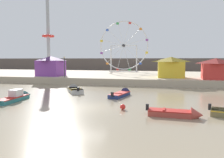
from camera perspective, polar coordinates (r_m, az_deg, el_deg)
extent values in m
plane|color=gray|center=(18.35, -5.66, -7.37)|extent=(240.00, 240.00, 0.00)
cube|color=#B7A88E|center=(44.66, 5.69, 0.65)|extent=(110.00, 24.44, 1.06)
cube|color=#564C47|center=(72.50, 8.62, 3.62)|extent=(140.00, 3.00, 4.40)
cube|color=silver|center=(26.46, -9.50, -3.01)|extent=(2.72, 3.15, 0.52)
cube|color=gold|center=(26.43, -9.50, -2.55)|extent=(2.72, 3.14, 0.08)
cone|color=silver|center=(28.22, -10.18, -2.52)|extent=(1.52, 1.37, 1.29)
cube|color=black|center=(24.91, -8.85, -2.65)|extent=(0.31, 0.30, 0.44)
cube|color=gold|center=(26.07, -9.36, -2.49)|extent=(1.06, 0.77, 0.06)
cube|color=black|center=(17.41, 24.17, -6.62)|extent=(0.26, 0.28, 0.44)
cube|color=#B24238|center=(16.00, 14.75, -8.58)|extent=(2.95, 1.25, 0.43)
cube|color=#B2231E|center=(15.96, 14.76, -7.98)|extent=(2.92, 1.27, 0.08)
cone|color=#B24238|center=(16.05, 21.34, -8.72)|extent=(0.86, 1.06, 1.02)
cube|color=black|center=(16.05, 9.21, -7.25)|extent=(0.21, 0.25, 0.44)
cube|color=#B2231E|center=(15.96, 13.46, -7.69)|extent=(0.22, 0.92, 0.06)
cube|color=teal|center=(22.74, -24.44, -4.83)|extent=(1.29, 4.07, 0.43)
cube|color=#B2231E|center=(22.71, -24.46, -4.39)|extent=(1.31, 4.03, 0.08)
cone|color=teal|center=(24.85, -21.16, -3.91)|extent=(1.06, 1.16, 0.99)
cube|color=silver|center=(23.07, -23.79, -3.31)|extent=(0.91, 1.25, 0.64)
cube|color=#B2231E|center=(22.29, -25.19, -4.40)|extent=(0.89, 0.21, 0.06)
cube|color=navy|center=(23.46, 1.97, -4.13)|extent=(1.86, 3.60, 0.39)
cube|color=#B2231E|center=(23.43, 1.97, -3.75)|extent=(1.88, 3.57, 0.08)
cone|color=navy|center=(25.44, 3.92, -3.42)|extent=(1.28, 1.16, 1.10)
cube|color=black|center=(21.78, 0.06, -4.02)|extent=(0.28, 0.25, 0.44)
cube|color=#B2231E|center=(23.03, 1.54, -3.72)|extent=(1.00, 0.37, 0.06)
torus|color=silver|center=(52.37, 3.06, 8.73)|extent=(11.53, 0.24, 11.53)
cylinder|color=#38383D|center=(52.37, 3.06, 8.73)|extent=(0.70, 0.50, 0.70)
cylinder|color=silver|center=(52.49, 3.88, 11.71)|extent=(1.53, 0.08, 5.47)
cube|color=red|center=(52.72, 4.70, 14.36)|extent=(0.56, 0.48, 0.44)
cylinder|color=silver|center=(52.75, 2.28, 11.68)|extent=(1.55, 0.08, 5.47)
cube|color=#33934C|center=(53.23, 1.48, 14.28)|extent=(0.56, 0.48, 0.44)
cylinder|color=silver|center=(52.92, 0.91, 10.86)|extent=(4.05, 0.08, 4.04)
cube|color=#3356B7|center=(53.58, -1.23, 12.63)|extent=(0.56, 0.48, 0.44)
cylinder|color=silver|center=(52.97, 0.12, 9.48)|extent=(5.47, 0.08, 1.53)
cube|color=yellow|center=(53.69, -2.75, 9.90)|extent=(0.56, 0.48, 0.44)
cylinder|color=silver|center=(52.88, 0.13, 7.90)|extent=(5.47, 0.08, 1.55)
cube|color=purple|center=(53.52, -2.74, 6.78)|extent=(0.56, 0.48, 0.44)
cylinder|color=silver|center=(52.67, 0.91, 6.54)|extent=(4.04, 0.08, 4.05)
cube|color=orange|center=(53.12, -1.20, 4.07)|extent=(0.56, 0.48, 0.44)
cylinder|color=silver|center=(52.40, 2.27, 5.75)|extent=(1.53, 0.08, 5.47)
cube|color=red|center=(52.59, 1.48, 2.47)|extent=(0.56, 0.48, 0.44)
cylinder|color=silver|center=(52.14, 3.85, 5.75)|extent=(1.55, 0.08, 5.47)
cube|color=#33934C|center=(52.08, 4.63, 2.44)|extent=(0.56, 0.48, 0.44)
cylinder|color=silver|center=(51.96, 5.24, 6.55)|extent=(4.05, 0.08, 4.04)
cube|color=#3356B7|center=(51.71, 7.42, 4.02)|extent=(0.56, 0.48, 0.44)
cylinder|color=silver|center=(51.92, 6.05, 7.94)|extent=(5.47, 0.08, 1.53)
cube|color=yellow|center=(51.60, 9.07, 6.80)|extent=(0.56, 0.48, 0.44)
cylinder|color=silver|center=(52.01, 6.07, 9.55)|extent=(5.47, 0.08, 1.55)
cube|color=purple|center=(51.78, 9.11, 10.04)|extent=(0.56, 0.48, 0.44)
cylinder|color=silver|center=(52.22, 5.27, 10.93)|extent=(4.04, 0.08, 4.05)
cube|color=orange|center=(52.19, 7.50, 12.81)|extent=(0.56, 0.48, 0.44)
cylinder|color=silver|center=(52.90, -0.28, 5.32)|extent=(0.28, 0.28, 6.24)
cylinder|color=silver|center=(51.80, 6.44, 5.29)|extent=(0.28, 0.28, 6.24)
cylinder|color=silver|center=(52.37, 3.06, 8.73)|extent=(6.21, 0.18, 0.18)
cube|color=#4C4C51|center=(52.34, 3.03, 1.94)|extent=(7.01, 1.20, 0.08)
cylinder|color=#999EA3|center=(50.68, -16.32, 10.51)|extent=(0.70, 0.70, 15.76)
torus|color=red|center=(50.70, -16.33, 10.72)|extent=(2.64, 2.64, 0.44)
cube|color=#4C4C51|center=(50.51, -16.10, 1.72)|extent=(2.80, 2.80, 0.24)
cube|color=yellow|center=(36.43, 15.09, 2.37)|extent=(4.17, 3.38, 2.57)
pyramid|color=olive|center=(36.40, 15.15, 4.99)|extent=(4.58, 3.71, 0.80)
cube|color=purple|center=(40.34, -15.69, 2.72)|extent=(4.38, 3.78, 2.74)
pyramid|color=#462156|center=(40.32, -15.75, 5.21)|extent=(4.82, 4.16, 0.80)
cube|color=red|center=(35.70, 25.43, 1.82)|extent=(4.00, 3.78, 2.34)
pyramid|color=maroon|center=(35.66, 25.52, 4.30)|extent=(4.40, 4.16, 0.80)
cylinder|color=#2D2D33|center=(36.23, -12.30, 2.88)|extent=(0.12, 0.12, 3.15)
sphere|color=#F2EACC|center=(36.21, -12.35, 5.59)|extent=(0.32, 0.32, 0.32)
sphere|color=red|center=(17.42, 2.82, -7.28)|extent=(0.44, 0.44, 0.44)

